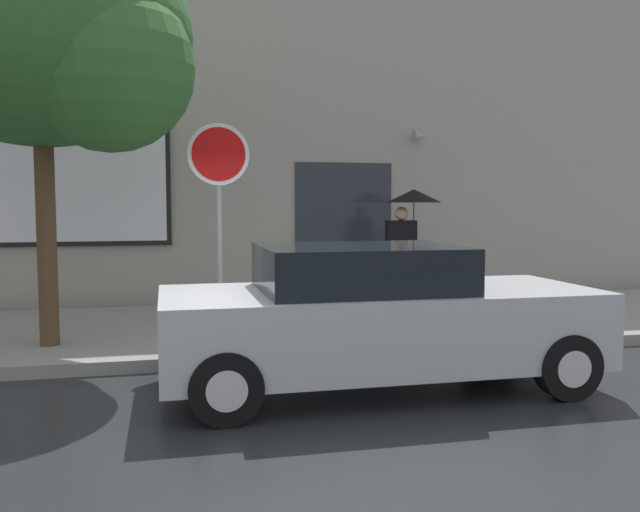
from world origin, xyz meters
The scene contains 7 objects.
ground_plane centered at (0.00, 0.00, 0.00)m, with size 60.00×60.00×0.00m, color black.
sidewalk centered at (0.00, 3.00, 0.07)m, with size 20.00×4.00×0.15m, color gray.
building_facade centered at (-0.02, 5.50, 3.48)m, with size 20.00×0.67×7.00m.
parked_car centered at (1.25, -0.11, 0.72)m, with size 4.35×1.86×1.46m.
pedestrian_with_umbrella centered at (3.15, 4.00, 1.67)m, with size 0.93×0.92×1.95m.
street_tree centered at (-2.04, 1.98, 3.78)m, with size 3.56×3.02×5.06m.
stop_sign centered at (-0.16, 1.87, 2.06)m, with size 0.76×0.10×2.71m.
Camera 1 is at (-0.81, -6.49, 1.89)m, focal length 37.51 mm.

